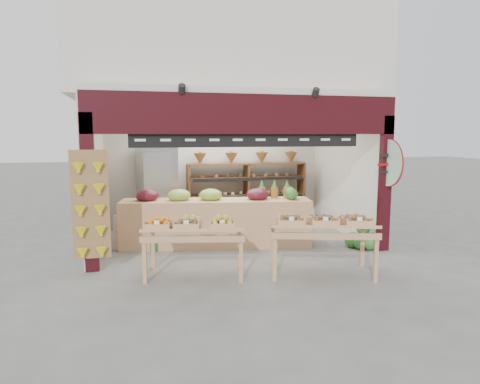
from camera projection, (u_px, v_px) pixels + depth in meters
name	position (u px, v px, depth m)	size (l,w,h in m)	color
ground	(236.00, 245.00, 8.90)	(60.00, 60.00, 0.00)	#62625E
shop_structure	(220.00, 64.00, 9.93)	(6.36, 5.12, 5.40)	beige
banana_board	(90.00, 207.00, 6.97)	(0.60, 0.15, 1.80)	#956B43
gift_sign	(389.00, 163.00, 8.23)	(0.04, 0.93, 0.92)	#A2CCB1
back_shelving	(247.00, 182.00, 10.75)	(2.99, 0.49, 1.85)	brown
refrigerator	(157.00, 189.00, 10.15)	(0.78, 0.78, 2.01)	#B1B3B8
cardboard_stack	(136.00, 235.00, 8.70)	(1.09, 0.79, 0.69)	beige
mid_counter	(215.00, 221.00, 8.82)	(3.93, 1.41, 1.19)	tan
display_table_left	(188.00, 227.00, 6.95)	(1.76, 1.20, 1.02)	tan
display_table_right	(322.00, 224.00, 7.00)	(1.88, 1.37, 1.07)	tan
watermelon_pile	(362.00, 239.00, 8.72)	(0.70, 0.70, 0.54)	#1C4E1A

